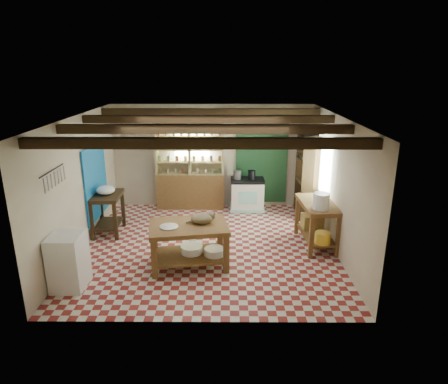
{
  "coord_description": "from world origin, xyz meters",
  "views": [
    {
      "loc": [
        0.36,
        -7.37,
        3.53
      ],
      "look_at": [
        0.31,
        0.3,
        1.06
      ],
      "focal_mm": 32.0,
      "sensor_mm": 36.0,
      "label": 1
    }
  ],
  "objects_px": {
    "right_counter": "(316,224)",
    "prep_table": "(108,214)",
    "work_table": "(189,245)",
    "cat": "(202,218)",
    "stove": "(247,194)",
    "white_cabinet": "(68,261)"
  },
  "relations": [
    {
      "from": "prep_table",
      "to": "white_cabinet",
      "type": "distance_m",
      "value": 2.2
    },
    {
      "from": "cat",
      "to": "stove",
      "type": "bearing_deg",
      "value": 52.01
    },
    {
      "from": "work_table",
      "to": "right_counter",
      "type": "height_order",
      "value": "right_counter"
    },
    {
      "from": "stove",
      "to": "white_cabinet",
      "type": "xyz_separation_m",
      "value": [
        -3.11,
        -3.68,
        0.06
      ]
    },
    {
      "from": "prep_table",
      "to": "cat",
      "type": "relative_size",
      "value": 2.19
    },
    {
      "from": "cat",
      "to": "white_cabinet",
      "type": "bearing_deg",
      "value": -177.58
    },
    {
      "from": "white_cabinet",
      "to": "right_counter",
      "type": "bearing_deg",
      "value": 20.19
    },
    {
      "from": "stove",
      "to": "right_counter",
      "type": "height_order",
      "value": "right_counter"
    },
    {
      "from": "work_table",
      "to": "cat",
      "type": "bearing_deg",
      "value": 11.31
    },
    {
      "from": "prep_table",
      "to": "work_table",
      "type": "bearing_deg",
      "value": -39.55
    },
    {
      "from": "work_table",
      "to": "cat",
      "type": "height_order",
      "value": "cat"
    },
    {
      "from": "white_cabinet",
      "to": "work_table",
      "type": "bearing_deg",
      "value": 21.66
    },
    {
      "from": "right_counter",
      "to": "prep_table",
      "type": "bearing_deg",
      "value": 168.92
    },
    {
      "from": "right_counter",
      "to": "cat",
      "type": "distance_m",
      "value": 2.43
    },
    {
      "from": "white_cabinet",
      "to": "right_counter",
      "type": "distance_m",
      "value": 4.69
    },
    {
      "from": "right_counter",
      "to": "cat",
      "type": "xyz_separation_m",
      "value": [
        -2.26,
        -0.78,
        0.42
      ]
    },
    {
      "from": "stove",
      "to": "cat",
      "type": "distance_m",
      "value": 3.03
    },
    {
      "from": "work_table",
      "to": "prep_table",
      "type": "distance_m",
      "value": 2.37
    },
    {
      "from": "work_table",
      "to": "white_cabinet",
      "type": "xyz_separation_m",
      "value": [
        -1.9,
        -0.76,
        0.07
      ]
    },
    {
      "from": "right_counter",
      "to": "stove",
      "type": "bearing_deg",
      "value": 118.55
    },
    {
      "from": "work_table",
      "to": "cat",
      "type": "distance_m",
      "value": 0.55
    },
    {
      "from": "stove",
      "to": "white_cabinet",
      "type": "distance_m",
      "value": 4.82
    }
  ]
}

